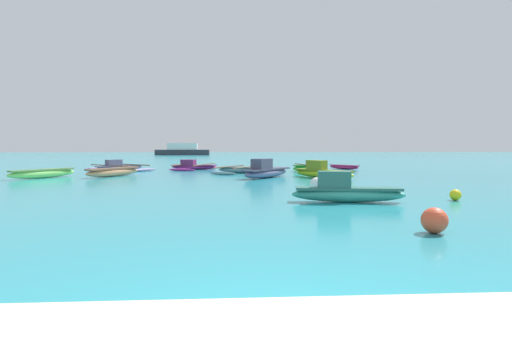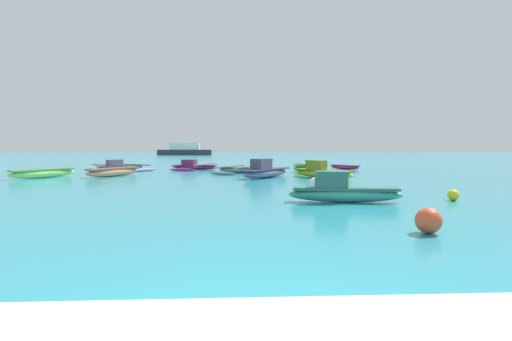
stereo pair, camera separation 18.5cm
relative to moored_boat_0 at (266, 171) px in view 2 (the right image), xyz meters
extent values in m
ellipsoid|color=slate|center=(0.06, 0.08, -0.12)|extent=(3.07, 3.79, 0.50)
cube|color=#45445C|center=(0.06, 0.08, 0.09)|extent=(2.85, 3.50, 0.08)
cube|color=#45445C|center=(-0.25, -0.34, 0.40)|extent=(1.23, 1.33, 0.54)
ellipsoid|color=teal|center=(1.69, -9.58, -0.14)|extent=(3.46, 1.08, 0.45)
cube|color=#2D675C|center=(1.69, -9.58, 0.04)|extent=(3.19, 1.01, 0.08)
cube|color=#2D675C|center=(1.27, -9.52, 0.32)|extent=(1.02, 0.64, 0.49)
ellipsoid|color=#69919E|center=(-1.42, 4.02, -0.18)|extent=(2.83, 1.88, 0.37)
cube|color=#475C63|center=(-1.42, 4.02, -0.03)|extent=(2.61, 1.75, 0.08)
cylinder|color=brown|center=(-0.84, 3.71, 0.03)|extent=(1.97, 3.54, 0.07)
cylinder|color=brown|center=(-2.00, 4.34, 0.03)|extent=(1.97, 3.54, 0.07)
ellipsoid|color=#69919E|center=(-0.46, 5.78, -0.27)|extent=(1.67, 1.03, 0.20)
ellipsoid|color=#69919E|center=(-2.37, 2.27, -0.27)|extent=(1.67, 1.03, 0.20)
ellipsoid|color=tan|center=(-8.51, 1.51, -0.12)|extent=(2.34, 3.72, 0.49)
cube|color=brown|center=(-8.51, 1.51, 0.08)|extent=(2.18, 3.43, 0.08)
ellipsoid|color=#99EA6A|center=(-11.94, 0.54, -0.13)|extent=(2.46, 3.42, 0.48)
cube|color=#618D47|center=(-11.94, 0.54, 0.07)|extent=(2.28, 3.16, 0.08)
ellipsoid|color=#DB266A|center=(6.52, 7.88, -0.21)|extent=(1.95, 2.33, 0.32)
cube|color=maroon|center=(6.52, 7.88, -0.09)|extent=(1.81, 2.15, 0.08)
ellipsoid|color=#917CAD|center=(-9.69, 7.09, -0.18)|extent=(2.90, 3.34, 0.37)
cube|color=#5C516B|center=(-9.69, 7.09, -0.03)|extent=(2.68, 3.09, 0.08)
cube|color=#5C516B|center=(-10.00, 6.72, 0.21)|extent=(1.05, 1.14, 0.41)
cylinder|color=brown|center=(-9.14, 7.77, 0.03)|extent=(3.34, 2.78, 0.07)
cylinder|color=brown|center=(-10.25, 6.42, 0.03)|extent=(3.34, 2.78, 0.07)
ellipsoid|color=#917CAD|center=(-11.34, 8.46, -0.27)|extent=(1.96, 2.31, 0.20)
ellipsoid|color=#917CAD|center=(-8.04, 5.73, -0.27)|extent=(1.96, 2.31, 0.20)
ellipsoid|color=#B8DA20|center=(3.05, -0.37, -0.14)|extent=(2.88, 3.47, 0.45)
cube|color=olive|center=(3.05, -0.37, 0.04)|extent=(2.67, 3.21, 0.08)
cube|color=olive|center=(2.76, 0.01, 0.33)|extent=(1.10, 1.20, 0.49)
ellipsoid|color=#A52D8B|center=(-4.62, 8.21, -0.19)|extent=(3.63, 1.82, 0.35)
cube|color=#672559|center=(-4.62, 8.21, -0.06)|extent=(3.35, 1.71, 0.08)
cube|color=#672559|center=(-5.05, 8.34, 0.17)|extent=(1.16, 0.97, 0.38)
cylinder|color=brown|center=(-3.86, 7.99, 0.00)|extent=(1.32, 4.19, 0.07)
cylinder|color=brown|center=(-5.39, 8.44, 0.00)|extent=(1.32, 4.19, 0.07)
ellipsoid|color=#A52D8B|center=(-4.00, 10.30, -0.27)|extent=(1.93, 0.75, 0.20)
ellipsoid|color=#A52D8B|center=(-5.25, 6.13, -0.27)|extent=(1.93, 0.75, 0.20)
ellipsoid|color=green|center=(3.39, 5.05, -0.14)|extent=(2.46, 1.16, 0.46)
cube|color=#2B7B2C|center=(3.39, 5.05, 0.05)|extent=(2.27, 1.10, 0.08)
cylinder|color=brown|center=(3.92, 5.14, 0.11)|extent=(0.57, 2.91, 0.07)
cylinder|color=brown|center=(2.87, 4.96, 0.11)|extent=(0.57, 2.91, 0.07)
ellipsoid|color=green|center=(3.14, 6.50, -0.27)|extent=(1.42, 0.44, 0.20)
ellipsoid|color=green|center=(3.64, 3.60, -0.27)|extent=(1.42, 0.44, 0.20)
sphere|color=yellow|center=(5.14, -9.41, -0.19)|extent=(0.35, 0.35, 0.35)
sphere|color=#E54C2D|center=(2.09, -13.97, -0.11)|extent=(0.50, 0.50, 0.50)
sphere|color=white|center=(1.35, -6.77, -0.09)|extent=(0.54, 0.54, 0.54)
cube|color=#2D333D|center=(-11.81, 59.64, 0.17)|extent=(10.71, 2.36, 1.07)
cube|color=white|center=(-11.81, 59.64, 1.35)|extent=(5.89, 2.00, 1.28)
camera|label=1|loc=(-1.80, -21.38, 1.31)|focal=28.00mm
camera|label=2|loc=(-1.62, -21.39, 1.31)|focal=28.00mm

